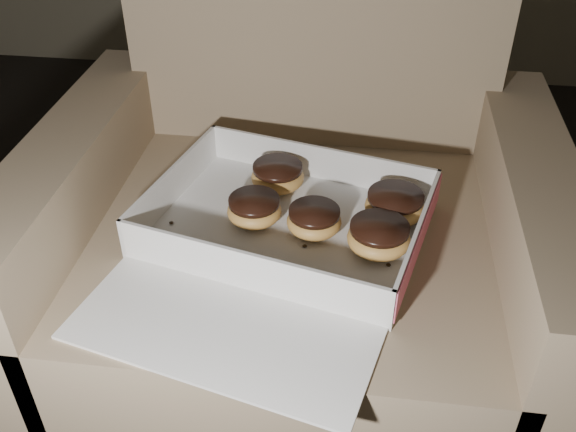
% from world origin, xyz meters
% --- Properties ---
extents(armchair, '(0.85, 0.72, 0.89)m').
position_xyz_m(armchair, '(0.53, 0.81, 0.28)').
color(armchair, '#887456').
rests_on(armchair, floor).
extents(bakery_box, '(0.52, 0.57, 0.07)m').
position_xyz_m(bakery_box, '(0.52, 0.69, 0.41)').
color(bakery_box, white).
rests_on(bakery_box, armchair).
extents(donut_a, '(0.09, 0.09, 0.04)m').
position_xyz_m(donut_a, '(0.57, 0.73, 0.43)').
color(donut_a, '#CE9048').
rests_on(donut_a, bakery_box).
extents(donut_b, '(0.10, 0.10, 0.05)m').
position_xyz_m(donut_b, '(0.67, 0.69, 0.43)').
color(donut_b, '#CE9048').
rests_on(donut_b, bakery_box).
extents(donut_c, '(0.10, 0.10, 0.05)m').
position_xyz_m(donut_c, '(0.69, 0.78, 0.43)').
color(donut_c, '#CE9048').
rests_on(donut_c, bakery_box).
extents(donut_d, '(0.09, 0.09, 0.05)m').
position_xyz_m(donut_d, '(0.50, 0.84, 0.43)').
color(donut_d, '#CE9048').
rests_on(donut_d, bakery_box).
extents(donut_e, '(0.09, 0.09, 0.04)m').
position_xyz_m(donut_e, '(0.47, 0.74, 0.43)').
color(donut_e, '#CE9048').
rests_on(donut_e, bakery_box).
extents(crumb_a, '(0.01, 0.01, 0.00)m').
position_xyz_m(crumb_a, '(0.56, 0.69, 0.41)').
color(crumb_a, black).
rests_on(crumb_a, bakery_box).
extents(crumb_b, '(0.01, 0.01, 0.00)m').
position_xyz_m(crumb_b, '(0.69, 0.66, 0.41)').
color(crumb_b, black).
rests_on(crumb_b, bakery_box).
extents(crumb_c, '(0.01, 0.01, 0.00)m').
position_xyz_m(crumb_c, '(0.34, 0.72, 0.41)').
color(crumb_c, black).
rests_on(crumb_c, bakery_box).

